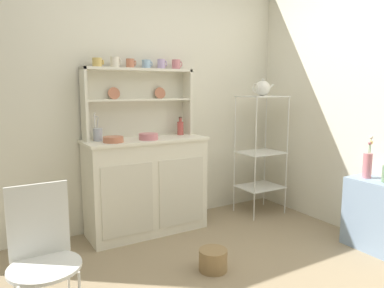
# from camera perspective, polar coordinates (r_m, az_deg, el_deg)

# --- Properties ---
(wall_back) EXTENTS (3.84, 0.05, 2.50)m
(wall_back) POSITION_cam_1_polar(r_m,az_deg,el_deg) (3.55, -8.35, 7.22)
(wall_back) COLOR silver
(wall_back) RESTS_ON ground
(hutch_cabinet) EXTENTS (1.12, 0.45, 0.89)m
(hutch_cabinet) POSITION_cam_1_polar(r_m,az_deg,el_deg) (3.40, -7.26, -6.37)
(hutch_cabinet) COLOR silver
(hutch_cabinet) RESTS_ON ground
(hutch_shelf_unit) EXTENTS (1.04, 0.18, 0.64)m
(hutch_shelf_unit) POSITION_cam_1_polar(r_m,az_deg,el_deg) (3.44, -8.61, 7.39)
(hutch_shelf_unit) COLOR silver
(hutch_shelf_unit) RESTS_ON hutch_cabinet
(bakers_rack) EXTENTS (0.45, 0.36, 1.27)m
(bakers_rack) POSITION_cam_1_polar(r_m,az_deg,el_deg) (3.90, 10.86, -0.05)
(bakers_rack) COLOR silver
(bakers_rack) RESTS_ON ground
(side_shelf_blue) EXTENTS (0.28, 0.48, 0.59)m
(side_shelf_blue) POSITION_cam_1_polar(r_m,az_deg,el_deg) (3.42, 27.27, -10.03)
(side_shelf_blue) COLOR #849EBC
(side_shelf_blue) RESTS_ON ground
(wire_chair) EXTENTS (0.36, 0.36, 0.85)m
(wire_chair) POSITION_cam_1_polar(r_m,az_deg,el_deg) (2.07, -22.63, -15.27)
(wire_chair) COLOR white
(wire_chair) RESTS_ON ground
(floor_basket) EXTENTS (0.21, 0.21, 0.16)m
(floor_basket) POSITION_cam_1_polar(r_m,az_deg,el_deg) (2.81, 3.37, -17.87)
(floor_basket) COLOR #93754C
(floor_basket) RESTS_ON ground
(cup_gold_0) EXTENTS (0.10, 0.08, 0.08)m
(cup_gold_0) POSITION_cam_1_polar(r_m,az_deg,el_deg) (3.28, -14.78, 12.40)
(cup_gold_0) COLOR #DBB760
(cup_gold_0) RESTS_ON hutch_shelf_unit
(cup_cream_1) EXTENTS (0.09, 0.08, 0.09)m
(cup_cream_1) POSITION_cam_1_polar(r_m,az_deg,el_deg) (3.33, -12.10, 12.56)
(cup_cream_1) COLOR silver
(cup_cream_1) RESTS_ON hutch_shelf_unit
(cup_terracotta_2) EXTENTS (0.09, 0.07, 0.08)m
(cup_terracotta_2) POSITION_cam_1_polar(r_m,az_deg,el_deg) (3.38, -9.74, 12.48)
(cup_terracotta_2) COLOR #C67556
(cup_terracotta_2) RESTS_ON hutch_shelf_unit
(cup_sky_3) EXTENTS (0.09, 0.08, 0.08)m
(cup_sky_3) POSITION_cam_1_polar(r_m,az_deg,el_deg) (3.44, -7.24, 12.44)
(cup_sky_3) COLOR #8EB2D1
(cup_sky_3) RESTS_ON hutch_shelf_unit
(cup_lilac_4) EXTENTS (0.09, 0.07, 0.09)m
(cup_lilac_4) POSITION_cam_1_polar(r_m,az_deg,el_deg) (3.50, -4.86, 12.51)
(cup_lilac_4) COLOR #B79ECC
(cup_lilac_4) RESTS_ON hutch_shelf_unit
(cup_rose_5) EXTENTS (0.10, 0.08, 0.09)m
(cup_rose_5) POSITION_cam_1_polar(r_m,az_deg,el_deg) (3.57, -2.51, 12.47)
(cup_rose_5) COLOR #D17A84
(cup_rose_5) RESTS_ON hutch_shelf_unit
(bowl_mixing_large) EXTENTS (0.17, 0.17, 0.05)m
(bowl_mixing_large) POSITION_cam_1_polar(r_m,az_deg,el_deg) (3.13, -12.37, 0.71)
(bowl_mixing_large) COLOR #C67556
(bowl_mixing_large) RESTS_ON hutch_cabinet
(bowl_floral_medium) EXTENTS (0.17, 0.17, 0.06)m
(bowl_floral_medium) POSITION_cam_1_polar(r_m,az_deg,el_deg) (3.25, -6.90, 1.19)
(bowl_floral_medium) COLOR #D17A84
(bowl_floral_medium) RESTS_ON hutch_cabinet
(jam_bottle) EXTENTS (0.06, 0.06, 0.18)m
(jam_bottle) POSITION_cam_1_polar(r_m,az_deg,el_deg) (3.57, -1.85, 2.62)
(jam_bottle) COLOR #B74C47
(jam_bottle) RESTS_ON hutch_cabinet
(utensil_jar) EXTENTS (0.08, 0.08, 0.25)m
(utensil_jar) POSITION_cam_1_polar(r_m,az_deg,el_deg) (3.25, -14.71, 1.53)
(utensil_jar) COLOR #B2B7C6
(utensil_jar) RESTS_ON hutch_cabinet
(porcelain_teapot) EXTENTS (0.25, 0.16, 0.18)m
(porcelain_teapot) POSITION_cam_1_polar(r_m,az_deg,el_deg) (3.86, 11.10, 8.68)
(porcelain_teapot) COLOR white
(porcelain_teapot) RESTS_ON bakers_rack
(flower_vase) EXTENTS (0.07, 0.07, 0.36)m
(flower_vase) POSITION_cam_1_polar(r_m,az_deg,el_deg) (3.37, 26.06, -2.84)
(flower_vase) COLOR #D17A84
(flower_vase) RESTS_ON side_shelf_blue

